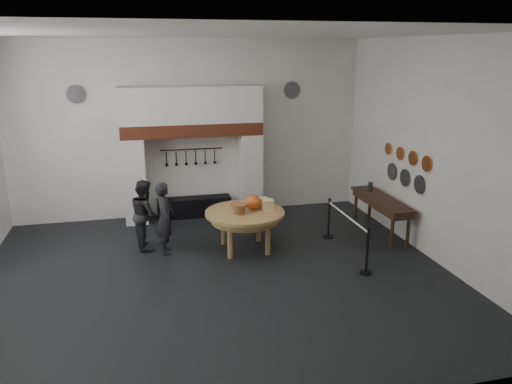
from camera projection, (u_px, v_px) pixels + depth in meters
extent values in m
cube|color=black|center=(218.00, 276.00, 9.68)|extent=(9.00, 8.00, 0.02)
cube|color=silver|center=(212.00, 33.00, 8.44)|extent=(9.00, 8.00, 0.02)
cube|color=silver|center=(190.00, 130.00, 12.79)|extent=(9.00, 0.02, 4.50)
cube|color=silver|center=(274.00, 243.00, 5.32)|extent=(9.00, 0.02, 4.50)
cube|color=silver|center=(435.00, 151.00, 10.08)|extent=(0.02, 8.00, 4.50)
cube|color=silver|center=(135.00, 181.00, 12.46)|extent=(0.55, 0.70, 2.15)
cube|color=silver|center=(250.00, 174.00, 13.13)|extent=(0.55, 0.70, 2.15)
cube|color=#9E442B|center=(192.00, 129.00, 12.45)|extent=(3.50, 0.72, 0.32)
cube|color=silver|center=(191.00, 105.00, 12.28)|extent=(3.50, 0.70, 0.90)
cube|color=black|center=(194.00, 207.00, 13.08)|extent=(1.90, 0.45, 0.50)
cylinder|color=black|center=(191.00, 149.00, 12.86)|extent=(1.60, 0.02, 0.02)
cylinder|color=tan|center=(245.00, 213.00, 10.75)|extent=(1.82, 1.82, 0.07)
ellipsoid|color=orange|center=(253.00, 202.00, 10.83)|extent=(0.36, 0.36, 0.31)
cube|color=#E7CC8A|center=(268.00, 205.00, 10.77)|extent=(0.22, 0.22, 0.24)
cube|color=#DBC583|center=(263.00, 202.00, 11.05)|extent=(0.18, 0.18, 0.20)
cone|color=olive|center=(239.00, 209.00, 10.53)|extent=(0.34, 0.34, 0.22)
ellipsoid|color=#965635|center=(237.00, 204.00, 11.02)|extent=(0.31, 0.18, 0.13)
imported|color=black|center=(165.00, 218.00, 10.59)|extent=(0.40, 0.59, 1.57)
imported|color=black|center=(145.00, 214.00, 10.87)|extent=(0.70, 0.83, 1.54)
cube|color=#3B2215|center=(381.00, 199.00, 11.62)|extent=(0.55, 2.20, 0.06)
cylinder|color=#46464B|center=(370.00, 187.00, 12.14)|extent=(0.12, 0.12, 0.22)
cylinder|color=#C6662D|center=(427.00, 164.00, 10.34)|extent=(0.03, 0.34, 0.34)
cylinder|color=#C6662D|center=(413.00, 158.00, 10.85)|extent=(0.03, 0.32, 0.32)
cylinder|color=#C6662D|center=(400.00, 153.00, 11.36)|extent=(0.03, 0.30, 0.30)
cylinder|color=#C6662D|center=(388.00, 149.00, 11.88)|extent=(0.03, 0.28, 0.28)
cylinder|color=#4C4C51|center=(419.00, 184.00, 10.66)|extent=(0.03, 0.40, 0.40)
cylinder|color=#4C4C51|center=(405.00, 178.00, 11.22)|extent=(0.03, 0.40, 0.40)
cylinder|color=#4C4C51|center=(392.00, 172.00, 11.78)|extent=(0.03, 0.40, 0.40)
cylinder|color=#4C4C51|center=(76.00, 94.00, 11.88)|extent=(0.44, 0.03, 0.44)
cylinder|color=#4C4C51|center=(292.00, 90.00, 13.10)|extent=(0.44, 0.03, 0.44)
cylinder|color=black|center=(367.00, 252.00, 9.67)|extent=(0.05, 0.05, 0.90)
cylinder|color=black|center=(329.00, 219.00, 11.53)|extent=(0.05, 0.05, 0.90)
cylinder|color=silver|center=(347.00, 216.00, 10.49)|extent=(0.04, 2.00, 0.04)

